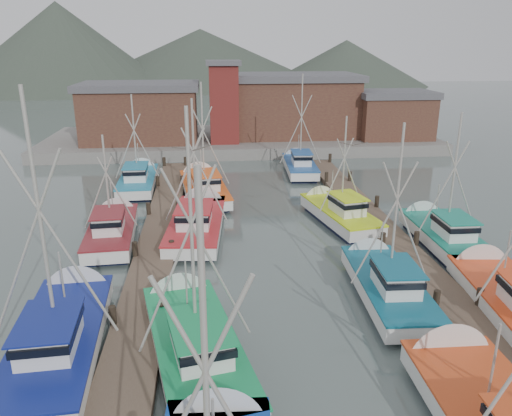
{
  "coord_description": "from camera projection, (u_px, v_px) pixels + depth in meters",
  "views": [
    {
      "loc": [
        -3.85,
        -20.71,
        11.59
      ],
      "look_at": [
        -1.22,
        6.02,
        2.6
      ],
      "focal_mm": 35.0,
      "sensor_mm": 36.0,
      "label": 1
    }
  ],
  "objects": [
    {
      "name": "gull_near",
      "position": [
        191.0,
        149.0,
        19.67
      ],
      "size": [
        1.55,
        0.66,
        0.24
      ],
      "rotation": [
        0.0,
        0.0,
        0.32
      ],
      "color": "gray",
      "rests_on": "ground"
    },
    {
      "name": "shed_center",
      "position": [
        292.0,
        104.0,
        57.57
      ],
      "size": [
        14.84,
        9.54,
        6.9
      ],
      "color": "brown",
      "rests_on": "quay"
    },
    {
      "name": "ground",
      "position": [
        294.0,
        299.0,
        23.58
      ],
      "size": [
        260.0,
        260.0,
        0.0
      ],
      "primitive_type": "plane",
      "color": "#4B5A57",
      "rests_on": "ground"
    },
    {
      "name": "dock_left",
      "position": [
        152.0,
        265.0,
        26.69
      ],
      "size": [
        2.3,
        46.0,
        1.5
      ],
      "color": "brown",
      "rests_on": "ground"
    },
    {
      "name": "boat_7",
      "position": [
        512.0,
        300.0,
        22.14
      ],
      "size": [
        4.03,
        9.81,
        9.9
      ],
      "rotation": [
        0.0,
        0.0,
        -0.11
      ],
      "color": "black",
      "rests_on": "ground"
    },
    {
      "name": "shed_left",
      "position": [
        141.0,
        112.0,
        54.22
      ],
      "size": [
        12.72,
        8.48,
        6.2
      ],
      "color": "brown",
      "rests_on": "quay"
    },
    {
      "name": "boat_12",
      "position": [
        203.0,
        187.0,
        39.31
      ],
      "size": [
        4.14,
        9.97,
        9.68
      ],
      "rotation": [
        0.0,
        0.0,
        0.12
      ],
      "color": "black",
      "rests_on": "ground"
    },
    {
      "name": "boat_11",
      "position": [
        441.0,
        233.0,
        29.83
      ],
      "size": [
        3.52,
        8.57,
        8.67
      ],
      "rotation": [
        0.0,
        0.0,
        -0.01
      ],
      "color": "black",
      "rests_on": "ground"
    },
    {
      "name": "quay",
      "position": [
        241.0,
        140.0,
        58.31
      ],
      "size": [
        44.0,
        16.0,
        1.2
      ],
      "primitive_type": "cube",
      "color": "gray",
      "rests_on": "ground"
    },
    {
      "name": "dock_right",
      "position": [
        405.0,
        255.0,
        27.98
      ],
      "size": [
        2.3,
        46.0,
        1.5
      ],
      "color": "brown",
      "rests_on": "ground"
    },
    {
      "name": "boat_13",
      "position": [
        299.0,
        165.0,
        46.26
      ],
      "size": [
        3.76,
        8.38,
        9.59
      ],
      "rotation": [
        0.0,
        0.0,
        -0.06
      ],
      "color": "black",
      "rests_on": "ground"
    },
    {
      "name": "boat_8",
      "position": [
        198.0,
        221.0,
        31.83
      ],
      "size": [
        3.92,
        10.1,
        9.39
      ],
      "rotation": [
        0.0,
        0.0,
        -0.09
      ],
      "color": "black",
      "rests_on": "ground"
    },
    {
      "name": "distant_hills",
      "position": [
        174.0,
        85.0,
        138.1
      ],
      "size": [
        175.0,
        140.0,
        42.0
      ],
      "color": "#3D473B",
      "rests_on": "ground"
    },
    {
      "name": "boat_6",
      "position": [
        62.0,
        332.0,
        19.65
      ],
      "size": [
        4.53,
        9.94,
        11.17
      ],
      "rotation": [
        0.0,
        0.0,
        0.06
      ],
      "color": "black",
      "rests_on": "ground"
    },
    {
      "name": "boat_10",
      "position": [
        113.0,
        229.0,
        30.57
      ],
      "size": [
        3.17,
        8.63,
        7.27
      ],
      "rotation": [
        0.0,
        0.0,
        0.07
      ],
      "color": "black",
      "rests_on": "ground"
    },
    {
      "name": "lookout_tower",
      "position": [
        224.0,
        101.0,
        52.78
      ],
      "size": [
        3.6,
        3.6,
        8.5
      ],
      "color": "maroon",
      "rests_on": "quay"
    },
    {
      "name": "boat_4",
      "position": [
        193.0,
        339.0,
        19.23
      ],
      "size": [
        4.77,
        9.91,
        10.51
      ],
      "rotation": [
        0.0,
        0.0,
        0.21
      ],
      "color": "black",
      "rests_on": "ground"
    },
    {
      "name": "boat_5",
      "position": [
        384.0,
        283.0,
        23.73
      ],
      "size": [
        3.62,
        8.68,
        9.09
      ],
      "rotation": [
        0.0,
        0.0,
        -0.04
      ],
      "color": "black",
      "rests_on": "ground"
    },
    {
      "name": "shed_right",
      "position": [
        393.0,
        114.0,
        56.03
      ],
      "size": [
        8.48,
        6.36,
        5.2
      ],
      "color": "brown",
      "rests_on": "quay"
    },
    {
      "name": "gull_far",
      "position": [
        354.0,
        144.0,
        26.4
      ],
      "size": [
        1.55,
        0.66,
        0.24
      ],
      "rotation": [
        0.0,
        0.0,
        -0.29
      ],
      "color": "gray",
      "rests_on": "ground"
    },
    {
      "name": "boat_9",
      "position": [
        337.0,
        212.0,
        33.54
      ],
      "size": [
        4.09,
        8.65,
        7.86
      ],
      "rotation": [
        0.0,
        0.0,
        0.2
      ],
      "color": "black",
      "rests_on": "ground"
    },
    {
      "name": "boat_14",
      "position": [
        139.0,
        179.0,
        41.49
      ],
      "size": [
        3.51,
        8.93,
        8.45
      ],
      "rotation": [
        0.0,
        0.0,
        0.03
      ],
      "color": "black",
      "rests_on": "ground"
    }
  ]
}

